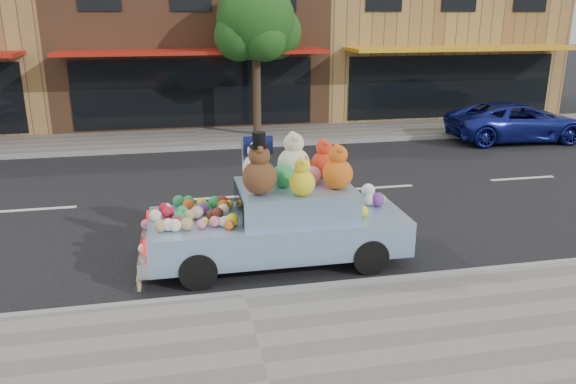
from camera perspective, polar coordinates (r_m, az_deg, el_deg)
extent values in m
plane|color=black|center=(13.22, -7.34, -0.62)|extent=(120.00, 120.00, 0.00)
cube|color=gray|center=(7.31, -2.89, -15.91)|extent=(60.00, 3.00, 0.12)
cube|color=gray|center=(19.48, -8.97, 5.41)|extent=(60.00, 3.00, 0.12)
cube|color=gray|center=(8.59, -4.50, -10.44)|extent=(60.00, 0.12, 0.13)
cube|color=gray|center=(18.01, -8.70, 4.45)|extent=(60.00, 0.12, 0.13)
cube|color=brown|center=(24.56, -10.13, 15.93)|extent=(10.00, 8.00, 7.00)
cube|color=black|center=(20.71, -9.38, 9.87)|extent=(8.50, 0.06, 2.40)
cube|color=#B61E10|center=(19.69, -9.47, 13.87)|extent=(9.00, 1.80, 0.12)
cube|color=#A98347|center=(26.85, 12.60, 15.90)|extent=(10.00, 8.00, 7.00)
cube|color=black|center=(23.39, 16.30, 10.27)|extent=(8.50, 0.06, 2.40)
cube|color=#F1AA1C|center=(22.49, 17.70, 13.73)|extent=(9.00, 1.80, 0.12)
cylinder|color=#38281C|center=(19.42, -3.20, 10.17)|extent=(0.28, 0.28, 3.20)
sphere|color=#174914|center=(19.26, -3.32, 17.03)|extent=(2.60, 2.60, 2.60)
sphere|color=#174914|center=(19.68, -1.34, 15.90)|extent=(1.80, 1.80, 1.80)
sphere|color=#174914|center=(18.99, -5.05, 15.47)|extent=(1.60, 1.60, 1.60)
sphere|color=#174914|center=(18.71, -2.37, 15.19)|extent=(1.40, 1.40, 1.40)
sphere|color=#174914|center=(19.81, -4.47, 16.15)|extent=(1.60, 1.60, 1.60)
imported|color=navy|center=(20.56, 22.27, 6.62)|extent=(4.77, 2.43, 1.29)
cylinder|color=black|center=(9.37, 8.33, -6.49)|extent=(0.60, 0.21, 0.60)
cylinder|color=black|center=(10.74, 5.59, -3.19)|extent=(0.60, 0.21, 0.60)
cylinder|color=black|center=(8.89, -9.13, -7.91)|extent=(0.60, 0.21, 0.60)
cylinder|color=black|center=(10.32, -9.51, -4.23)|extent=(0.60, 0.21, 0.60)
cube|color=#8CAED1|center=(9.63, -1.05, -4.00)|extent=(4.32, 1.75, 0.60)
cube|color=#8CAED1|center=(9.50, 0.71, -0.79)|extent=(1.92, 1.52, 0.50)
cube|color=silver|center=(9.58, -14.28, -5.66)|extent=(0.18, 1.78, 0.26)
cube|color=red|center=(8.83, -14.30, -5.45)|extent=(0.06, 0.28, 0.16)
cube|color=red|center=(10.10, -13.97, -2.48)|extent=(0.06, 0.28, 0.16)
cube|color=black|center=(9.36, -4.99, -1.14)|extent=(0.05, 1.30, 0.40)
sphere|color=#522F17|center=(8.91, -2.90, 1.49)|extent=(0.56, 0.56, 0.56)
sphere|color=#522F17|center=(8.81, -2.94, 3.73)|extent=(0.35, 0.35, 0.35)
sphere|color=#522F17|center=(8.67, -2.82, 4.27)|extent=(0.13, 0.13, 0.13)
sphere|color=#522F17|center=(8.90, -3.07, 4.62)|extent=(0.13, 0.13, 0.13)
cylinder|color=black|center=(8.78, -2.95, 4.66)|extent=(0.33, 0.33, 0.02)
cylinder|color=black|center=(8.76, -2.97, 5.37)|extent=(0.21, 0.21, 0.22)
sphere|color=beige|center=(9.69, 0.59, 2.87)|extent=(0.57, 0.57, 0.57)
sphere|color=beige|center=(9.60, 0.59, 4.99)|extent=(0.35, 0.35, 0.35)
sphere|color=beige|center=(9.46, 0.76, 5.51)|extent=(0.13, 0.13, 0.13)
sphere|color=beige|center=(9.69, 0.44, 5.80)|extent=(0.13, 0.13, 0.13)
sphere|color=#CB5813|center=(9.23, 5.07, 1.85)|extent=(0.50, 0.50, 0.50)
sphere|color=#CB5813|center=(9.15, 5.12, 3.80)|extent=(0.31, 0.31, 0.31)
sphere|color=#CB5813|center=(9.02, 5.34, 4.26)|extent=(0.12, 0.12, 0.12)
sphere|color=#CB5813|center=(9.23, 4.94, 4.57)|extent=(0.12, 0.12, 0.12)
sphere|color=red|center=(9.87, 3.66, 2.81)|extent=(0.47, 0.47, 0.47)
sphere|color=red|center=(9.80, 3.69, 4.51)|extent=(0.29, 0.29, 0.29)
sphere|color=red|center=(9.68, 3.86, 4.92)|extent=(0.11, 0.11, 0.11)
sphere|color=red|center=(9.87, 3.55, 5.18)|extent=(0.11, 0.11, 0.11)
sphere|color=silver|center=(9.69, -3.30, 2.51)|extent=(0.46, 0.46, 0.46)
sphere|color=silver|center=(9.62, -3.33, 4.21)|extent=(0.28, 0.28, 0.28)
sphere|color=silver|center=(9.50, -3.25, 4.62)|extent=(0.11, 0.11, 0.11)
sphere|color=silver|center=(9.69, -3.43, 4.88)|extent=(0.11, 0.11, 0.11)
sphere|color=yellow|center=(8.85, 1.46, 0.92)|extent=(0.41, 0.41, 0.41)
sphere|color=yellow|center=(8.78, 1.47, 2.59)|extent=(0.26, 0.26, 0.26)
sphere|color=yellow|center=(8.67, 1.61, 2.97)|extent=(0.10, 0.10, 0.10)
sphere|color=yellow|center=(8.84, 1.34, 3.26)|extent=(0.10, 0.10, 0.10)
sphere|color=#248744|center=(9.34, -0.48, 1.64)|extent=(0.40, 0.40, 0.40)
sphere|color=#D86C80|center=(9.49, 2.43, 1.71)|extent=(0.32, 0.32, 0.32)
sphere|color=#248744|center=(9.34, -10.99, -2.46)|extent=(0.19, 0.19, 0.19)
sphere|color=#A91227|center=(9.54, -12.12, -2.05)|extent=(0.21, 0.21, 0.21)
sphere|color=#A91227|center=(9.79, -12.46, -1.62)|extent=(0.19, 0.19, 0.19)
sphere|color=#5C271A|center=(9.39, -7.17, -2.14)|extent=(0.19, 0.19, 0.19)
sphere|color=#248744|center=(10.07, -11.05, -0.92)|extent=(0.21, 0.21, 0.21)
sphere|color=tan|center=(9.37, -10.03, -2.34)|extent=(0.19, 0.19, 0.19)
sphere|color=tan|center=(8.99, -12.88, -3.35)|extent=(0.20, 0.20, 0.20)
sphere|color=#D86C80|center=(9.05, -7.45, -2.98)|extent=(0.18, 0.18, 0.18)
sphere|color=#248744|center=(10.06, -10.09, -0.91)|extent=(0.20, 0.20, 0.20)
sphere|color=#F9E7C6|center=(8.95, -11.43, -3.34)|extent=(0.21, 0.21, 0.21)
sphere|color=#EA5116|center=(8.90, -6.02, -3.34)|extent=(0.16, 0.16, 0.16)
sphere|color=#EBF21A|center=(9.96, -8.77, -1.10)|extent=(0.18, 0.18, 0.18)
sphere|color=#5C271A|center=(9.43, -7.90, -2.26)|extent=(0.14, 0.14, 0.14)
sphere|color=#A91227|center=(9.21, -11.22, -2.91)|extent=(0.15, 0.15, 0.15)
sphere|color=#EBF21A|center=(9.78, -6.81, -1.51)|extent=(0.13, 0.13, 0.13)
sphere|color=#EA5116|center=(9.72, -6.57, -1.38)|extent=(0.21, 0.21, 0.21)
sphere|color=#248744|center=(9.72, -8.45, -1.52)|extent=(0.19, 0.19, 0.19)
sphere|color=#A91227|center=(9.03, -8.74, -3.18)|extent=(0.15, 0.15, 0.15)
sphere|color=#248744|center=(9.54, -10.70, -1.96)|extent=(0.21, 0.21, 0.21)
sphere|color=tan|center=(8.96, -10.25, -3.21)|extent=(0.21, 0.21, 0.21)
sphere|color=#F9E7C6|center=(9.02, -6.41, -3.00)|extent=(0.18, 0.18, 0.18)
sphere|color=#F9E7C6|center=(9.45, -13.34, -2.34)|extent=(0.20, 0.20, 0.20)
sphere|color=#F9E7C6|center=(10.08, -9.96, -1.05)|extent=(0.14, 0.14, 0.14)
sphere|color=#F9E7C6|center=(8.99, -12.06, -3.27)|extent=(0.20, 0.20, 0.20)
sphere|color=#EBF21A|center=(9.11, -8.48, -3.00)|extent=(0.14, 0.14, 0.14)
sphere|color=#F9E7C6|center=(9.53, -6.55, -1.80)|extent=(0.20, 0.20, 0.20)
sphere|color=#692E8D|center=(9.64, -8.70, -1.68)|extent=(0.20, 0.20, 0.20)
sphere|color=#A91227|center=(9.97, -6.68, -0.93)|extent=(0.20, 0.20, 0.20)
sphere|color=white|center=(9.08, -7.10, -3.00)|extent=(0.15, 0.15, 0.15)
sphere|color=#D86C80|center=(8.99, -8.78, -3.23)|extent=(0.16, 0.16, 0.16)
sphere|color=#EBF21A|center=(9.87, -6.00, -1.24)|extent=(0.15, 0.15, 0.15)
sphere|color=#248744|center=(9.91, -7.45, -1.01)|extent=(0.22, 0.22, 0.22)
sphere|color=#EA5116|center=(9.86, -10.08, -1.29)|extent=(0.20, 0.20, 0.20)
sphere|color=#EBF21A|center=(9.03, -5.71, -2.85)|extent=(0.21, 0.21, 0.21)
sphere|color=#F9E7C6|center=(9.80, -12.27, -1.61)|extent=(0.18, 0.18, 0.18)
sphere|color=#D8A88C|center=(9.41, -9.24, -2.05)|extent=(0.22, 0.22, 0.22)
sphere|color=white|center=(9.08, -14.51, -5.58)|extent=(0.16, 0.16, 0.16)
sphere|color=#EA5116|center=(9.21, -14.46, -5.31)|extent=(0.14, 0.14, 0.14)
sphere|color=#A91227|center=(9.31, -14.43, -5.09)|extent=(0.12, 0.12, 0.12)
sphere|color=#A91227|center=(9.20, -14.47, -5.31)|extent=(0.14, 0.14, 0.14)
sphere|color=#692E8D|center=(9.23, -14.45, -5.29)|extent=(0.12, 0.12, 0.12)
sphere|color=#D86C80|center=(10.05, -14.24, -3.21)|extent=(0.18, 0.18, 0.18)
sphere|color=#EBF21A|center=(9.49, 7.60, -1.96)|extent=(0.19, 0.19, 0.19)
sphere|color=#EA5116|center=(9.98, 6.46, -0.89)|extent=(0.20, 0.20, 0.20)
sphere|color=#F9E7C6|center=(10.05, 8.32, -0.80)|extent=(0.21, 0.21, 0.21)
sphere|color=white|center=(10.53, 8.15, 0.18)|extent=(0.25, 0.25, 0.25)
sphere|color=white|center=(10.47, 6.24, -0.01)|extent=(0.19, 0.19, 0.19)
sphere|color=#692E8D|center=(10.04, 9.11, -0.77)|extent=(0.24, 0.24, 0.24)
sphere|color=#EBF21A|center=(10.21, 9.46, -0.71)|extent=(0.16, 0.16, 0.16)
sphere|color=#EBF21A|center=(10.17, 6.40, -0.58)|extent=(0.19, 0.19, 0.19)
cylinder|color=#997A54|center=(8.92, -14.92, -9.21)|extent=(0.06, 0.06, 0.17)
sphere|color=#997A54|center=(8.87, -14.97, -8.66)|extent=(0.07, 0.07, 0.07)
cylinder|color=#997A54|center=(9.00, -14.89, -8.95)|extent=(0.06, 0.06, 0.17)
sphere|color=#997A54|center=(8.95, -14.94, -8.41)|extent=(0.07, 0.07, 0.07)
cylinder|color=#997A54|center=(9.08, -14.86, -8.70)|extent=(0.06, 0.06, 0.17)
sphere|color=#997A54|center=(9.04, -14.91, -8.16)|extent=(0.07, 0.07, 0.07)
cylinder|color=#997A54|center=(9.16, -14.83, -8.46)|extent=(0.06, 0.06, 0.17)
sphere|color=#997A54|center=(9.12, -14.88, -7.92)|extent=(0.07, 0.07, 0.07)
cylinder|color=#997A54|center=(9.24, -14.80, -8.22)|extent=(0.06, 0.06, 0.17)
sphere|color=#997A54|center=(9.20, -14.85, -7.68)|extent=(0.07, 0.07, 0.07)
cylinder|color=#997A54|center=(9.32, -14.78, -7.98)|extent=(0.06, 0.06, 0.17)
sphere|color=#997A54|center=(9.28, -14.82, -7.45)|extent=(0.07, 0.07, 0.07)
cylinder|color=#997A54|center=(9.40, -14.75, -7.75)|extent=(0.06, 0.06, 0.17)
sphere|color=#997A54|center=(9.36, -14.79, -7.22)|extent=(0.07, 0.07, 0.07)
cylinder|color=#997A54|center=(9.48, -14.72, -7.52)|extent=(0.06, 0.06, 0.17)
sphere|color=#997A54|center=(9.44, -14.77, -7.00)|extent=(0.07, 0.07, 0.07)
cylinder|color=#997A54|center=(9.56, -14.69, -7.30)|extent=(0.06, 0.06, 0.17)
sphere|color=#997A54|center=(9.52, -14.74, -6.78)|extent=(0.07, 0.07, 0.07)
cylinder|color=#997A54|center=(9.64, -14.67, -7.08)|extent=(0.06, 0.06, 0.17)
sphere|color=#997A54|center=(9.60, -14.71, -6.56)|extent=(0.07, 0.07, 0.07)
cylinder|color=#997A54|center=(9.72, -14.64, -6.86)|extent=(0.06, 0.06, 0.17)
sphere|color=#997A54|center=(9.69, -14.69, -6.35)|extent=(0.07, 0.07, 0.07)
cylinder|color=#997A54|center=(9.81, -14.62, -6.65)|extent=(0.06, 0.06, 0.17)
sphere|color=#997A54|center=(9.77, -14.66, -6.14)|extent=(0.07, 0.07, 0.07)
cylinder|color=#997A54|center=(9.89, -14.59, -6.44)|extent=(0.06, 0.06, 0.17)
sphere|color=#997A54|center=(9.85, -14.63, -5.93)|extent=(0.07, 0.07, 0.07)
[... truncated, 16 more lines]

